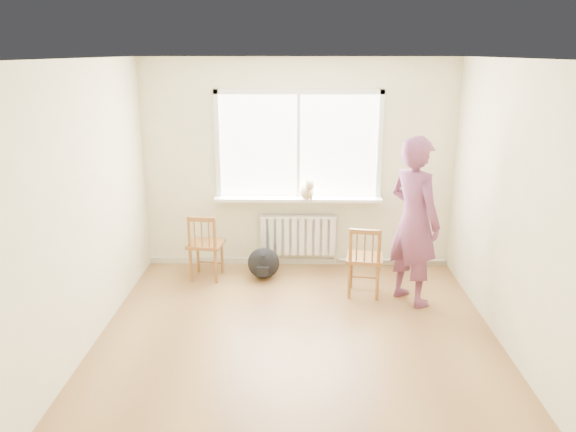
{
  "coord_description": "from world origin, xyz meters",
  "views": [
    {
      "loc": [
        0.01,
        -4.85,
        2.76
      ],
      "look_at": [
        -0.11,
        1.2,
        0.98
      ],
      "focal_mm": 35.0,
      "sensor_mm": 36.0,
      "label": 1
    }
  ],
  "objects_px": {
    "cat": "(307,190)",
    "backpack": "(263,263)",
    "chair_right": "(364,261)",
    "chair_left": "(205,247)",
    "person": "(414,221)"
  },
  "relations": [
    {
      "from": "chair_left",
      "to": "chair_right",
      "type": "bearing_deg",
      "value": 173.22
    },
    {
      "from": "person",
      "to": "cat",
      "type": "height_order",
      "value": "person"
    },
    {
      "from": "chair_left",
      "to": "cat",
      "type": "xyz_separation_m",
      "value": [
        1.27,
        0.36,
        0.64
      ]
    },
    {
      "from": "cat",
      "to": "chair_right",
      "type": "bearing_deg",
      "value": -65.17
    },
    {
      "from": "chair_left",
      "to": "chair_right",
      "type": "height_order",
      "value": "chair_right"
    },
    {
      "from": "chair_right",
      "to": "cat",
      "type": "bearing_deg",
      "value": -42.32
    },
    {
      "from": "chair_right",
      "to": "cat",
      "type": "distance_m",
      "value": 1.23
    },
    {
      "from": "cat",
      "to": "backpack",
      "type": "distance_m",
      "value": 1.07
    },
    {
      "from": "chair_left",
      "to": "person",
      "type": "relative_size",
      "value": 0.44
    },
    {
      "from": "person",
      "to": "backpack",
      "type": "distance_m",
      "value": 1.98
    },
    {
      "from": "cat",
      "to": "backpack",
      "type": "bearing_deg",
      "value": -164.08
    },
    {
      "from": "person",
      "to": "backpack",
      "type": "relative_size",
      "value": 4.78
    },
    {
      "from": "chair_right",
      "to": "person",
      "type": "xyz_separation_m",
      "value": [
        0.51,
        -0.13,
        0.52
      ]
    },
    {
      "from": "backpack",
      "to": "person",
      "type": "bearing_deg",
      "value": -20.13
    },
    {
      "from": "backpack",
      "to": "cat",
      "type": "bearing_deg",
      "value": 30.11
    }
  ]
}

